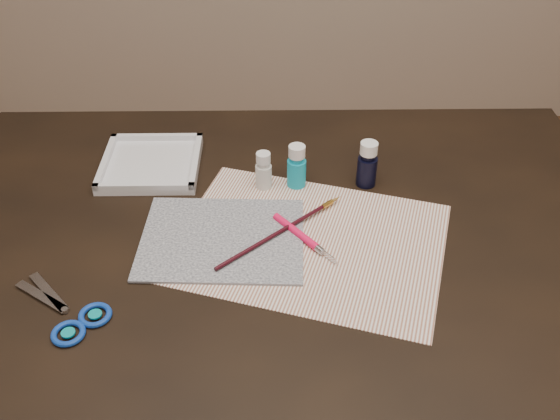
{
  "coord_description": "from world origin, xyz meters",
  "views": [
    {
      "loc": [
        -0.01,
        -0.86,
        1.46
      ],
      "look_at": [
        0.0,
        0.0,
        0.8
      ],
      "focal_mm": 40.0,
      "sensor_mm": 36.0,
      "label": 1
    }
  ],
  "objects_px": {
    "canvas": "(222,238)",
    "palette_tray": "(151,163)",
    "paper": "(309,242)",
    "paint_bottle_white": "(264,170)",
    "paint_bottle_cyan": "(297,166)",
    "scissors": "(54,307)",
    "paint_bottle_navy": "(367,164)"
  },
  "relations": [
    {
      "from": "paper",
      "to": "scissors",
      "type": "xyz_separation_m",
      "value": [
        -0.4,
        -0.16,
        0.0
      ]
    },
    {
      "from": "canvas",
      "to": "palette_tray",
      "type": "xyz_separation_m",
      "value": [
        -0.16,
        0.23,
        0.01
      ]
    },
    {
      "from": "scissors",
      "to": "palette_tray",
      "type": "bearing_deg",
      "value": -69.05
    },
    {
      "from": "palette_tray",
      "to": "paint_bottle_white",
      "type": "bearing_deg",
      "value": -17.1
    },
    {
      "from": "paper",
      "to": "paint_bottle_navy",
      "type": "xyz_separation_m",
      "value": [
        0.12,
        0.17,
        0.05
      ]
    },
    {
      "from": "paint_bottle_white",
      "to": "paint_bottle_navy",
      "type": "relative_size",
      "value": 0.82
    },
    {
      "from": "paint_bottle_white",
      "to": "paint_bottle_navy",
      "type": "bearing_deg",
      "value": 2.06
    },
    {
      "from": "paint_bottle_cyan",
      "to": "palette_tray",
      "type": "relative_size",
      "value": 0.46
    },
    {
      "from": "paint_bottle_navy",
      "to": "canvas",
      "type": "bearing_deg",
      "value": -148.45
    },
    {
      "from": "paint_bottle_cyan",
      "to": "scissors",
      "type": "relative_size",
      "value": 0.45
    },
    {
      "from": "paint_bottle_navy",
      "to": "palette_tray",
      "type": "relative_size",
      "value": 0.48
    },
    {
      "from": "scissors",
      "to": "palette_tray",
      "type": "xyz_separation_m",
      "value": [
        0.09,
        0.39,
        0.01
      ]
    },
    {
      "from": "canvas",
      "to": "paint_bottle_cyan",
      "type": "relative_size",
      "value": 3.16
    },
    {
      "from": "paper",
      "to": "paint_bottle_cyan",
      "type": "relative_size",
      "value": 5.11
    },
    {
      "from": "paper",
      "to": "paint_bottle_white",
      "type": "distance_m",
      "value": 0.19
    },
    {
      "from": "paper",
      "to": "canvas",
      "type": "height_order",
      "value": "canvas"
    },
    {
      "from": "paint_bottle_white",
      "to": "paint_bottle_cyan",
      "type": "distance_m",
      "value": 0.06
    },
    {
      "from": "paper",
      "to": "scissors",
      "type": "relative_size",
      "value": 2.32
    },
    {
      "from": "paint_bottle_white",
      "to": "paint_bottle_cyan",
      "type": "xyz_separation_m",
      "value": [
        0.06,
        0.0,
        0.01
      ]
    },
    {
      "from": "canvas",
      "to": "paint_bottle_navy",
      "type": "relative_size",
      "value": 3.01
    },
    {
      "from": "canvas",
      "to": "paint_bottle_navy",
      "type": "distance_m",
      "value": 0.32
    },
    {
      "from": "paint_bottle_white",
      "to": "palette_tray",
      "type": "height_order",
      "value": "paint_bottle_white"
    },
    {
      "from": "canvas",
      "to": "paint_bottle_cyan",
      "type": "height_order",
      "value": "paint_bottle_cyan"
    },
    {
      "from": "paint_bottle_white",
      "to": "scissors",
      "type": "xyz_separation_m",
      "value": [
        -0.32,
        -0.32,
        -0.03
      ]
    },
    {
      "from": "canvas",
      "to": "scissors",
      "type": "distance_m",
      "value": 0.3
    },
    {
      "from": "paint_bottle_navy",
      "to": "palette_tray",
      "type": "xyz_separation_m",
      "value": [
        -0.43,
        0.06,
        -0.04
      ]
    },
    {
      "from": "paper",
      "to": "paint_bottle_cyan",
      "type": "distance_m",
      "value": 0.18
    },
    {
      "from": "canvas",
      "to": "scissors",
      "type": "xyz_separation_m",
      "value": [
        -0.25,
        -0.16,
        0.0
      ]
    },
    {
      "from": "paint_bottle_white",
      "to": "palette_tray",
      "type": "distance_m",
      "value": 0.24
    },
    {
      "from": "canvas",
      "to": "palette_tray",
      "type": "height_order",
      "value": "palette_tray"
    },
    {
      "from": "paint_bottle_white",
      "to": "scissors",
      "type": "bearing_deg",
      "value": -134.93
    },
    {
      "from": "paper",
      "to": "paint_bottle_cyan",
      "type": "bearing_deg",
      "value": 95.62
    }
  ]
}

